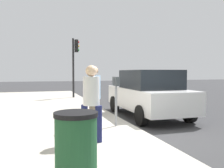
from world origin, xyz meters
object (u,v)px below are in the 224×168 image
object	(u,v)px
parked_sedan_near	(148,93)
trash_bin	(76,149)
parking_meter	(116,91)
traffic_signal	(75,58)
pedestrian_bystander	(91,97)
pedestrian_at_meter	(94,92)

from	to	relation	value
parked_sedan_near	trash_bin	world-z (taller)	parked_sedan_near
parking_meter	traffic_signal	bearing A→B (deg)	-0.64
pedestrian_bystander	parked_sedan_near	xyz separation A→B (m)	(2.99, -2.86, -0.24)
pedestrian_bystander	traffic_signal	size ratio (longest dim) A/B	0.47
pedestrian_bystander	parked_sedan_near	bearing A→B (deg)	-0.05
pedestrian_bystander	parking_meter	bearing A→B (deg)	4.87
pedestrian_at_meter	parked_sedan_near	xyz separation A→B (m)	(1.80, -2.53, -0.25)
parked_sedan_near	trash_bin	distance (m)	6.12
trash_bin	pedestrian_at_meter	bearing A→B (deg)	-17.22
pedestrian_bystander	parked_sedan_near	world-z (taller)	pedestrian_bystander
pedestrian_at_meter	pedestrian_bystander	bearing A→B (deg)	-111.34
traffic_signal	trash_bin	size ratio (longest dim) A/B	3.56
pedestrian_at_meter	parked_sedan_near	distance (m)	3.11
parking_meter	traffic_signal	distance (m)	8.33
pedestrian_bystander	pedestrian_at_meter	bearing A→B (deg)	28.13
pedestrian_at_meter	parked_sedan_near	bearing A→B (deg)	29.65
pedestrian_bystander	parked_sedan_near	distance (m)	4.15
parking_meter	pedestrian_at_meter	xyz separation A→B (m)	(-0.04, 0.66, -0.02)
parked_sedan_near	traffic_signal	xyz separation A→B (m)	(6.45, 1.78, 1.68)
parking_meter	parked_sedan_near	xyz separation A→B (m)	(1.76, -1.87, -0.27)
traffic_signal	trash_bin	distance (m)	11.74
traffic_signal	trash_bin	bearing A→B (deg)	171.34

